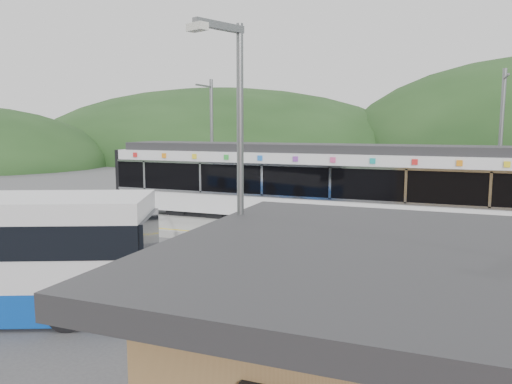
% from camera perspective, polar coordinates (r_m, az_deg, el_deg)
% --- Properties ---
extents(ground, '(120.00, 120.00, 0.00)m').
position_cam_1_polar(ground, '(17.01, 3.39, -8.01)').
color(ground, '#4C4C4F').
rests_on(ground, ground).
extents(hills, '(146.00, 149.00, 26.00)m').
position_cam_1_polar(hills, '(21.40, 24.07, -5.41)').
color(hills, '#1E3D19').
rests_on(hills, ground).
extents(platform, '(26.00, 3.20, 0.30)m').
position_cam_1_polar(platform, '(20.04, 6.33, -5.19)').
color(platform, '#9E9E99').
rests_on(platform, ground).
extents(yellow_line, '(26.00, 0.10, 0.01)m').
position_cam_1_polar(yellow_line, '(18.79, 5.30, -5.56)').
color(yellow_line, yellow).
rests_on(yellow_line, platform).
extents(train, '(20.44, 3.01, 3.74)m').
position_cam_1_polar(train, '(22.32, 8.11, 1.08)').
color(train, black).
rests_on(train, ground).
extents(catenary_mast_west, '(0.18, 1.80, 7.00)m').
position_cam_1_polar(catenary_mast_west, '(27.00, -5.11, 5.62)').
color(catenary_mast_west, slate).
rests_on(catenary_mast_west, ground).
extents(catenary_mast_east, '(0.18, 1.80, 7.00)m').
position_cam_1_polar(catenary_mast_east, '(24.24, 26.13, 4.65)').
color(catenary_mast_east, slate).
rests_on(catenary_mast_east, ground).
extents(lamp_post, '(0.50, 1.16, 6.31)m').
position_cam_1_polar(lamp_post, '(8.76, -2.13, 2.23)').
color(lamp_post, slate).
rests_on(lamp_post, ground).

